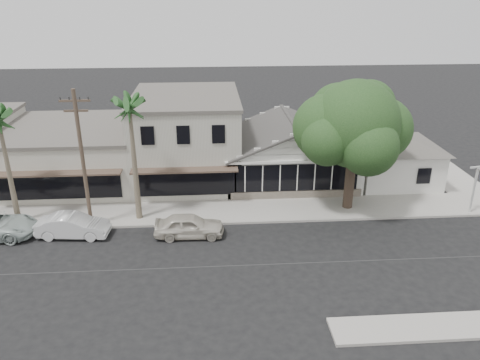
{
  "coord_description": "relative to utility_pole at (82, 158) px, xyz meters",
  "views": [
    {
      "loc": [
        -1.26,
        -22.25,
        14.46
      ],
      "look_at": [
        0.71,
        6.0,
        2.69
      ],
      "focal_mm": 35.0,
      "sensor_mm": 36.0,
      "label": 1
    }
  ],
  "objects": [
    {
      "name": "ground",
      "position": [
        9.0,
        -5.2,
        -4.79
      ],
      "size": [
        140.0,
        140.0,
        0.0
      ],
      "primitive_type": "plane",
      "color": "black",
      "rests_on": "ground"
    },
    {
      "name": "palm_east",
      "position": [
        2.96,
        0.85,
        2.87
      ],
      "size": [
        2.97,
        2.97,
        8.94
      ],
      "color": "#726651",
      "rests_on": "ground"
    },
    {
      "name": "row_building_midnear",
      "position": [
        -3.0,
        8.3,
        -2.69
      ],
      "size": [
        10.0,
        10.0,
        4.2
      ],
      "primitive_type": "cube",
      "color": "#B6B3A4",
      "rests_on": "ground"
    },
    {
      "name": "shade_tree",
      "position": [
        17.23,
        1.78,
        1.16
      ],
      "size": [
        8.15,
        7.37,
        9.05
      ],
      "rotation": [
        0.0,
        0.0,
        -0.1
      ],
      "color": "#45352A",
      "rests_on": "ground"
    },
    {
      "name": "car_0",
      "position": [
        6.37,
        -1.63,
        -4.06
      ],
      "size": [
        4.33,
        1.83,
        1.46
      ],
      "primitive_type": "imported",
      "rotation": [
        0.0,
        0.0,
        1.55
      ],
      "color": "beige",
      "rests_on": "ground"
    },
    {
      "name": "utility_pole",
      "position": [
        0.0,
        0.0,
        0.0
      ],
      "size": [
        1.8,
        0.24,
        9.0
      ],
      "color": "brown",
      "rests_on": "ground"
    },
    {
      "name": "sidewalk_north",
      "position": [
        1.0,
        1.55,
        -4.71
      ],
      "size": [
        90.0,
        3.5,
        0.15
      ],
      "primitive_type": "cube",
      "color": "#9E9991",
      "rests_on": "ground"
    },
    {
      "name": "side_cottage",
      "position": [
        22.2,
        6.3,
        -3.29
      ],
      "size": [
        6.0,
        6.0,
        3.0
      ],
      "primitive_type": "cube",
      "color": "silver",
      "rests_on": "ground"
    },
    {
      "name": "car_1",
      "position": [
        -0.81,
        -1.16,
        -4.06
      ],
      "size": [
        4.54,
        1.93,
        1.46
      ],
      "primitive_type": "imported",
      "rotation": [
        0.0,
        0.0,
        1.48
      ],
      "color": "silver",
      "rests_on": "ground"
    },
    {
      "name": "row_building_near",
      "position": [
        6.0,
        8.3,
        -1.54
      ],
      "size": [
        8.0,
        10.0,
        6.5
      ],
      "primitive_type": "cube",
      "color": "beige",
      "rests_on": "ground"
    },
    {
      "name": "corner_shop",
      "position": [
        14.0,
        7.27,
        -2.17
      ],
      "size": [
        10.4,
        8.6,
        5.1
      ],
      "color": "silver",
      "rests_on": "ground"
    }
  ]
}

